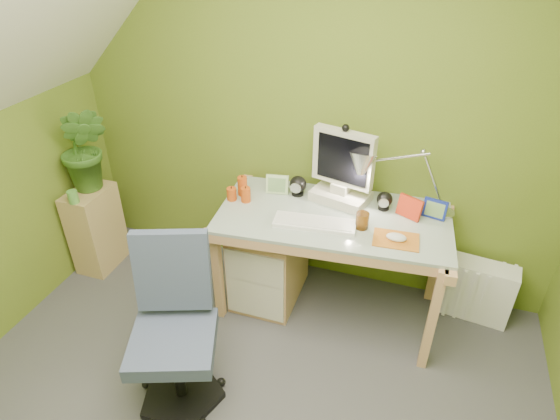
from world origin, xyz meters
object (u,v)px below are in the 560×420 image
(potted_plant, at_px, (85,149))
(task_chair, at_px, (173,342))
(radiator, at_px, (479,291))
(desk, at_px, (330,263))
(desk_lamp, at_px, (422,167))
(monitor, at_px, (343,161))
(side_ledge, at_px, (96,228))

(potted_plant, xyz_separation_m, task_chair, (1.10, -0.90, -0.50))
(radiator, bearing_deg, task_chair, -135.18)
(desk, bearing_deg, desk_lamp, 17.06)
(potted_plant, height_order, task_chair, potted_plant)
(monitor, height_order, potted_plant, monitor)
(monitor, height_order, desk_lamp, desk_lamp)
(desk, height_order, side_ledge, desk)
(task_chair, bearing_deg, potted_plant, 120.35)
(side_ledge, height_order, potted_plant, potted_plant)
(desk, relative_size, radiator, 3.36)
(monitor, distance_m, potted_plant, 1.70)
(task_chair, relative_size, radiator, 2.12)
(side_ledge, bearing_deg, task_chair, -37.23)
(monitor, bearing_deg, desk_lamp, 14.25)
(desk, xyz_separation_m, task_chair, (-0.58, -0.94, 0.06))
(potted_plant, bearing_deg, desk_lamp, 5.76)
(side_ledge, relative_size, task_chair, 0.73)
(potted_plant, relative_size, task_chair, 0.70)
(side_ledge, relative_size, potted_plant, 1.04)
(side_ledge, bearing_deg, desk_lamp, 7.01)
(desk, bearing_deg, radiator, 9.20)
(desk, bearing_deg, side_ledge, 178.11)
(desk_lamp, height_order, side_ledge, desk_lamp)
(task_chair, distance_m, radiator, 1.92)
(monitor, relative_size, side_ledge, 0.87)
(potted_plant, height_order, radiator, potted_plant)
(monitor, bearing_deg, potted_plant, -158.46)
(potted_plant, bearing_deg, radiator, 5.80)
(desk_lamp, bearing_deg, side_ledge, -166.08)
(desk_lamp, bearing_deg, radiator, 12.90)
(radiator, bearing_deg, potted_plant, -167.12)
(potted_plant, bearing_deg, desk, 1.20)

